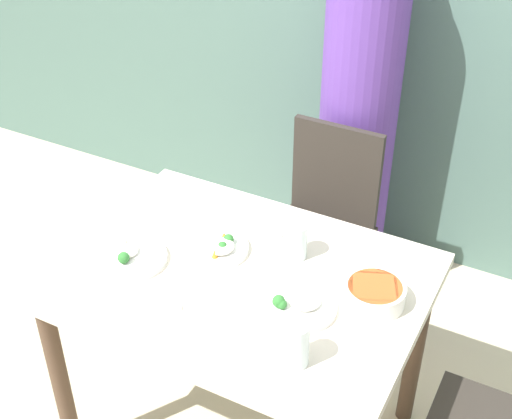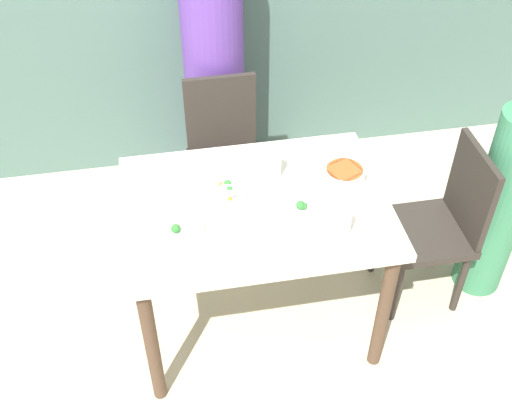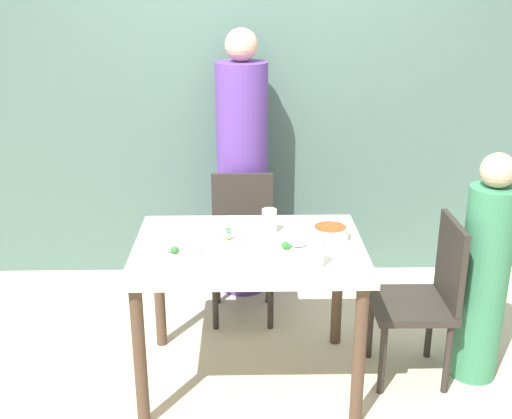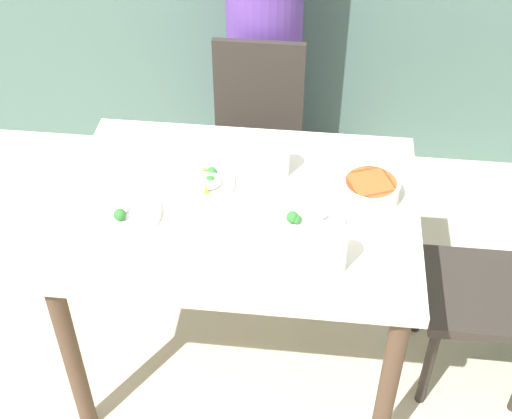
% 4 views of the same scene
% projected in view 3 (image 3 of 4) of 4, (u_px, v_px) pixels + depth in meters
% --- Properties ---
extents(ground_plane, '(10.00, 10.00, 0.00)m').
position_uv_depth(ground_plane, '(249.00, 379.00, 3.40)').
color(ground_plane, beige).
extents(wall_back, '(10.00, 0.06, 2.70)m').
position_uv_depth(wall_back, '(247.00, 82.00, 4.24)').
color(wall_back, '#4C6B60').
rests_on(wall_back, ground_plane).
extents(dining_table, '(1.13, 0.83, 0.77)m').
position_uv_depth(dining_table, '(249.00, 265.00, 3.17)').
color(dining_table, beige).
rests_on(dining_table, ground_plane).
extents(chair_adult_spot, '(0.40, 0.40, 0.87)m').
position_uv_depth(chair_adult_spot, '(243.00, 242.00, 3.95)').
color(chair_adult_spot, '#2D2823').
rests_on(chair_adult_spot, ground_plane).
extents(chair_child_spot, '(0.40, 0.40, 0.87)m').
position_uv_depth(chair_child_spot, '(425.00, 295.00, 3.29)').
color(chair_child_spot, '#2D2823').
rests_on(chair_child_spot, ground_plane).
extents(person_adult, '(0.33, 0.33, 1.72)m').
position_uv_depth(person_adult, '(242.00, 174.00, 4.15)').
color(person_adult, '#5B3893').
rests_on(person_adult, ground_plane).
extents(person_child, '(0.24, 0.24, 1.22)m').
position_uv_depth(person_child, '(484.00, 277.00, 3.26)').
color(person_child, '#387F56').
rests_on(person_child, ground_plane).
extents(bowl_curry, '(0.18, 0.18, 0.06)m').
position_uv_depth(bowl_curry, '(330.00, 232.00, 3.20)').
color(bowl_curry, white).
rests_on(bowl_curry, dining_table).
extents(plate_rice_adult, '(0.22, 0.22, 0.05)m').
position_uv_depth(plate_rice_adult, '(223.00, 237.00, 3.19)').
color(plate_rice_adult, white).
rests_on(plate_rice_adult, dining_table).
extents(plate_rice_child, '(0.23, 0.23, 0.06)m').
position_uv_depth(plate_rice_child, '(175.00, 252.00, 3.03)').
color(plate_rice_child, white).
rests_on(plate_rice_child, dining_table).
extents(plate_noodles, '(0.22, 0.22, 0.06)m').
position_uv_depth(plate_noodles, '(295.00, 246.00, 3.08)').
color(plate_noodles, white).
rests_on(plate_noodles, dining_table).
extents(glass_water_tall, '(0.08, 0.08, 0.14)m').
position_uv_depth(glass_water_tall, '(316.00, 252.00, 2.88)').
color(glass_water_tall, silver).
rests_on(glass_water_tall, dining_table).
extents(glass_water_short, '(0.08, 0.08, 0.13)m').
position_uv_depth(glass_water_short, '(269.00, 221.00, 3.27)').
color(glass_water_short, silver).
rests_on(glass_water_short, dining_table).
extents(napkin_folded, '(0.14, 0.14, 0.01)m').
position_uv_depth(napkin_folded, '(240.00, 223.00, 3.41)').
color(napkin_folded, white).
rests_on(napkin_folded, dining_table).
extents(fork_steel, '(0.17, 0.10, 0.01)m').
position_uv_depth(fork_steel, '(213.00, 267.00, 2.89)').
color(fork_steel, silver).
rests_on(fork_steel, dining_table).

